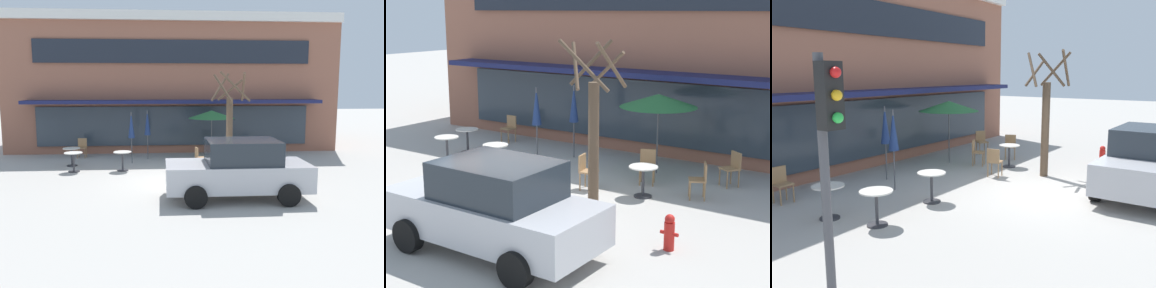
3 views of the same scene
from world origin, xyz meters
The scene contains 17 objects.
ground_plane centered at (0.00, 0.00, 0.00)m, with size 80.00×80.00×0.00m, color #ADA8A0.
building_facade centered at (0.00, 9.96, 3.41)m, with size 16.47×9.10×6.82m.
cafe_table_near_wall centered at (-2.17, 1.95, 0.52)m, with size 0.70×0.70×0.76m.
cafe_table_streetside centered at (2.31, 2.22, 0.52)m, with size 0.70×0.70×0.76m.
cafe_table_by_tree centered at (-4.05, 1.89, 0.52)m, with size 0.70×0.70×0.76m.
cafe_table_mid_patio centered at (-4.36, 3.05, 0.52)m, with size 0.70×0.70×0.76m.
patio_umbrella_green_folded centered at (-1.91, 3.47, 1.63)m, with size 0.28×0.28×2.20m.
patio_umbrella_cream_folded centered at (1.63, 4.27, 2.02)m, with size 2.10×2.10×2.20m.
patio_umbrella_corner_open centered at (-1.26, 4.44, 1.63)m, with size 0.28×0.28×2.20m.
cafe_chair_0 centered at (3.51, 2.83, 0.53)m, with size 0.54×0.54×0.89m.
cafe_chair_1 centered at (0.84, 1.94, 0.53)m, with size 0.47×0.47×0.89m.
cafe_chair_2 centered at (3.76, 4.26, 0.53)m, with size 0.56×0.56×0.89m.
cafe_chair_3 centered at (-4.30, 4.99, 0.53)m, with size 0.41×0.41×0.89m.
cafe_chair_4 centered at (1.87, 3.27, 0.53)m, with size 0.52×0.52×0.89m.
parked_sedan centered at (1.61, -2.26, 0.88)m, with size 4.20×2.02×1.76m.
street_tree centered at (1.84, 0.73, 1.81)m, with size 1.37×1.38×3.82m.
fire_hydrant centered at (4.23, -0.34, 0.35)m, with size 0.36×0.20×0.71m.
Camera 2 is at (8.65, -9.82, 4.43)m, focal length 55.00 mm.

